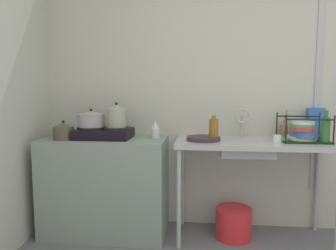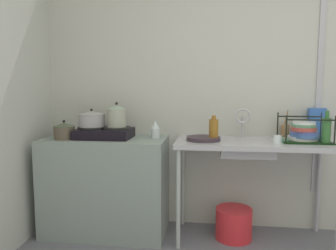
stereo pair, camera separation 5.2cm
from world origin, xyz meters
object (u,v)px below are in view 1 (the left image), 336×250
sink_basin (246,148)px  frying_pan (203,138)px  pot_on_left_burner (91,119)px  faucet (242,118)px  cereal_box (315,123)px  pot_beside_stove (64,131)px  percolator (155,130)px  stove (104,133)px  pot_on_right_burner (116,116)px  bucket_on_floor (234,223)px  small_bowl_on_drainboard (282,140)px  dish_rack (303,132)px  cup_by_rack (277,139)px  utensil_jar (284,131)px  bottle_by_sink (214,130)px  bottle_by_rack (325,130)px

sink_basin → frying_pan: (-0.36, -0.01, 0.08)m
pot_on_left_burner → faucet: 1.35m
pot_on_left_burner → cereal_box: size_ratio=0.90×
pot_beside_stove → percolator: bearing=11.6°
frying_pan → stove: bearing=178.4°
pot_on_right_burner → bucket_on_floor: (1.04, -0.00, -0.93)m
small_bowl_on_drainboard → sink_basin: bearing=177.6°
dish_rack → bucket_on_floor: bearing=-175.9°
pot_beside_stove → dish_rack: dish_rack is taller
faucet → frying_pan: 0.42m
dish_rack → cup_by_rack: dish_rack is taller
cup_by_rack → cereal_box: cereal_box is taller
frying_pan → utensil_jar: 0.77m
bottle_by_sink → utensil_jar: size_ratio=0.86×
stove → frying_pan: bearing=-1.6°
pot_on_right_burner → small_bowl_on_drainboard: size_ratio=2.12×
stove → frying_pan: 0.88m
pot_beside_stove → bucket_on_floor: pot_beside_stove is taller
dish_rack → faucet: bearing=167.8°
percolator → small_bowl_on_drainboard: size_ratio=1.49×
stove → faucet: faucet is taller
pot_on_left_burner → sink_basin: bearing=-0.6°
small_bowl_on_drainboard → bottle_by_sink: bottle_by_sink is taller
sink_basin → small_bowl_on_drainboard: 0.30m
percolator → dish_rack: (1.26, -0.02, -0.00)m
frying_pan → utensil_jar: size_ratio=1.15×
cereal_box → small_bowl_on_drainboard: bearing=-142.8°
percolator → cup_by_rack: (1.03, -0.12, -0.04)m
pot_on_left_burner → frying_pan: size_ratio=0.83×
small_bowl_on_drainboard → utensil_jar: utensil_jar is taller
bucket_on_floor → utensil_jar: bearing=26.4°
faucet → dish_rack: bearing=-12.2°
small_bowl_on_drainboard → bucket_on_floor: (-0.38, 0.02, -0.75)m
sink_basin → small_bowl_on_drainboard: small_bowl_on_drainboard is taller
cup_by_rack → bottle_by_sink: bearing=177.0°
bucket_on_floor → stove: bearing=179.8°
small_bowl_on_drainboard → frying_pan: bearing=179.9°
pot_on_left_burner → bottle_by_rack: bottle_by_rack is taller
stove → percolator: (0.45, 0.06, 0.03)m
cup_by_rack → frying_pan: bearing=176.4°
stove → pot_beside_stove: 0.35m
pot_on_left_burner → cup_by_rack: bearing=-2.2°
bottle_by_rack → cereal_box: bearing=85.7°
percolator → cereal_box: size_ratio=0.58×
faucet → cereal_box: size_ratio=1.00×
percolator → frying_pan: (0.43, -0.08, -0.06)m
pot_beside_stove → cup_by_rack: size_ratio=2.78×
small_bowl_on_drainboard → bucket_on_floor: 0.84m
pot_beside_stove → frying_pan: size_ratio=0.64×
faucet → cup_by_rack: (0.26, -0.21, -0.15)m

